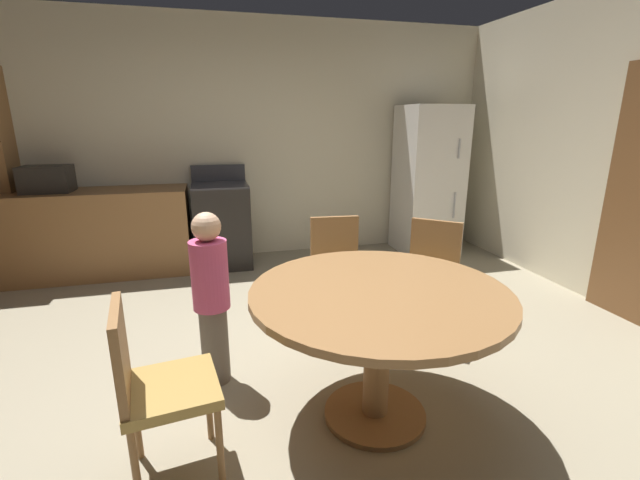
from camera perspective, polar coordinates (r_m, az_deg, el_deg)
ground_plane at (r=2.78m, az=-3.18°, el=-19.30°), size 14.00×14.00×0.00m
wall_back at (r=5.18m, az=-9.95°, el=12.83°), size 6.12×0.12×2.70m
kitchen_counter at (r=5.06m, az=-28.78°, el=0.70°), size 2.08×0.60×0.90m
oven_range at (r=4.90m, az=-12.93°, el=2.03°), size 0.60×0.60×1.10m
refrigerator at (r=5.41m, az=14.18°, el=7.70°), size 0.68×0.68×1.76m
microwave at (r=5.04m, az=-32.62°, el=6.86°), size 0.44×0.32×0.26m
dining_table at (r=2.29m, az=7.82°, el=-9.97°), size 1.34×1.34×0.76m
chair_north at (r=3.33m, az=2.28°, el=-3.49°), size 0.44×0.44×0.87m
chair_west at (r=2.08m, az=-21.25°, el=-17.27°), size 0.45×0.45×0.87m
chair_northeast at (r=3.32m, az=14.46°, el=-4.05°), size 0.57×0.57×0.87m
person_child at (r=2.67m, az=-14.29°, el=-7.17°), size 0.31×0.31×1.09m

